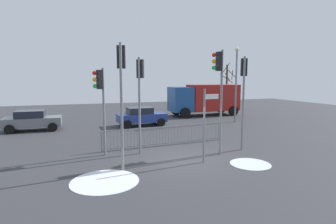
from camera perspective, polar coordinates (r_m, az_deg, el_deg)
ground_plane at (r=12.94m, az=3.29°, el=-9.74°), size 60.00×60.00×0.00m
traffic_light_mid_right at (r=13.28m, az=10.70°, el=6.87°), size 0.57×0.34×5.10m
traffic_light_foreground_left at (r=14.61m, az=15.62°, el=6.10°), size 0.40×0.53×4.87m
traffic_light_foreground_right at (r=11.02m, az=-9.78°, el=7.00°), size 0.37×0.55×5.13m
traffic_light_mid_left at (r=13.24m, az=-14.05°, el=4.14°), size 0.55×0.37×4.24m
traffic_light_rear_left at (r=13.41m, az=-5.87°, el=5.94°), size 0.43×0.50×4.76m
direction_sign_post at (r=12.08m, az=7.84°, el=-2.05°), size 0.78×0.17×3.30m
pedestrian_guard_railing at (r=15.23m, az=-0.50°, el=-4.99°), size 7.14×0.58×1.07m
car_blue_far at (r=21.59m, az=-5.68°, el=-0.86°), size 3.87×2.06×1.47m
car_grey_near at (r=21.72m, az=-26.65°, el=-1.54°), size 3.81×1.95×1.47m
delivery_truck at (r=27.64m, az=7.73°, el=2.88°), size 7.07×2.74×3.10m
street_lamp at (r=23.82m, az=14.18°, el=7.28°), size 0.36×0.36×6.33m
bare_tree_centre at (r=34.53m, az=12.31°, el=5.63°), size 2.02×1.76×5.72m
snow_patch_kerb at (r=12.63m, az=16.94°, el=-10.43°), size 1.76×1.76×0.01m
snow_patch_island at (r=10.47m, az=-13.17°, el=-14.02°), size 2.50×2.50×0.01m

